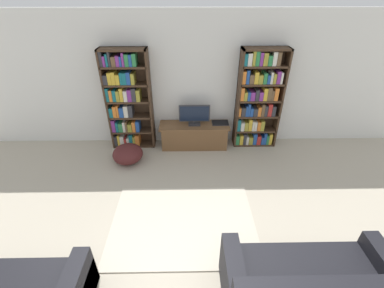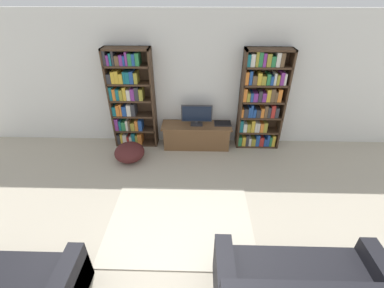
{
  "view_description": "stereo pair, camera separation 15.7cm",
  "coord_description": "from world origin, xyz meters",
  "px_view_note": "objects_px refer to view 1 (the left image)",
  "views": [
    {
      "loc": [
        -0.03,
        -0.66,
        2.95
      ],
      "look_at": [
        0.03,
        2.9,
        0.7
      ],
      "focal_mm": 24.0,
      "sensor_mm": 36.0,
      "label": 1
    },
    {
      "loc": [
        0.12,
        -0.66,
        2.95
      ],
      "look_at": [
        0.03,
        2.9,
        0.7
      ],
      "focal_mm": 24.0,
      "sensor_mm": 36.0,
      "label": 2
    }
  ],
  "objects_px": {
    "television": "(194,115)",
    "laptop": "(220,123)",
    "tv_stand": "(194,135)",
    "beanbag_ottoman": "(128,154)",
    "bookshelf_right": "(258,100)",
    "bookshelf_left": "(127,100)"
  },
  "relations": [
    {
      "from": "bookshelf_right",
      "to": "laptop",
      "type": "height_order",
      "value": "bookshelf_right"
    },
    {
      "from": "tv_stand",
      "to": "television",
      "type": "relative_size",
      "value": 2.3
    },
    {
      "from": "television",
      "to": "beanbag_ottoman",
      "type": "relative_size",
      "value": 1.08
    },
    {
      "from": "laptop",
      "to": "beanbag_ottoman",
      "type": "height_order",
      "value": "laptop"
    },
    {
      "from": "bookshelf_right",
      "to": "tv_stand",
      "type": "height_order",
      "value": "bookshelf_right"
    },
    {
      "from": "bookshelf_right",
      "to": "beanbag_ottoman",
      "type": "relative_size",
      "value": 3.48
    },
    {
      "from": "television",
      "to": "beanbag_ottoman",
      "type": "xyz_separation_m",
      "value": [
        -1.29,
        -0.55,
        -0.55
      ]
    },
    {
      "from": "bookshelf_left",
      "to": "beanbag_ottoman",
      "type": "distance_m",
      "value": 1.05
    },
    {
      "from": "bookshelf_left",
      "to": "television",
      "type": "xyz_separation_m",
      "value": [
        1.32,
        -0.1,
        -0.28
      ]
    },
    {
      "from": "tv_stand",
      "to": "television",
      "type": "bearing_deg",
      "value": 90.0
    },
    {
      "from": "tv_stand",
      "to": "laptop",
      "type": "bearing_deg",
      "value": 5.63
    },
    {
      "from": "bookshelf_left",
      "to": "laptop",
      "type": "bearing_deg",
      "value": -1.54
    },
    {
      "from": "bookshelf_left",
      "to": "beanbag_ottoman",
      "type": "height_order",
      "value": "bookshelf_left"
    },
    {
      "from": "bookshelf_left",
      "to": "beanbag_ottoman",
      "type": "bearing_deg",
      "value": -86.65
    },
    {
      "from": "laptop",
      "to": "beanbag_ottoman",
      "type": "relative_size",
      "value": 0.59
    },
    {
      "from": "bookshelf_right",
      "to": "beanbag_ottoman",
      "type": "xyz_separation_m",
      "value": [
        -2.53,
        -0.64,
        -0.81
      ]
    },
    {
      "from": "bookshelf_left",
      "to": "bookshelf_right",
      "type": "height_order",
      "value": "same"
    },
    {
      "from": "laptop",
      "to": "bookshelf_left",
      "type": "bearing_deg",
      "value": 178.46
    },
    {
      "from": "tv_stand",
      "to": "beanbag_ottoman",
      "type": "bearing_deg",
      "value": -157.08
    },
    {
      "from": "television",
      "to": "laptop",
      "type": "relative_size",
      "value": 1.82
    },
    {
      "from": "beanbag_ottoman",
      "to": "laptop",
      "type": "bearing_deg",
      "value": 18.17
    },
    {
      "from": "television",
      "to": "beanbag_ottoman",
      "type": "bearing_deg",
      "value": -156.94
    }
  ]
}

